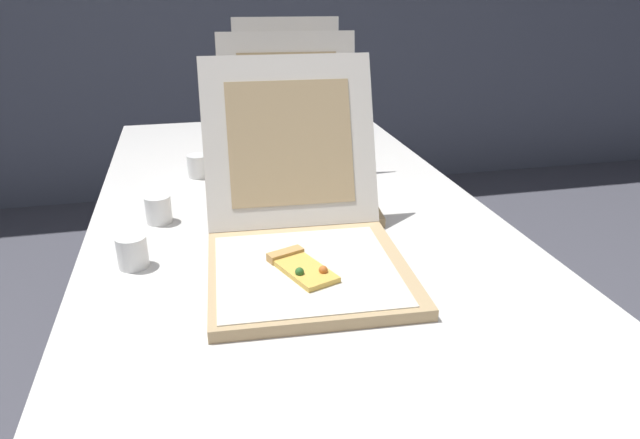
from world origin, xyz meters
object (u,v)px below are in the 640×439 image
(pizza_box_back, at_px, (290,125))
(cup_white_near_center, at_px, (132,252))
(table, at_px, (297,237))
(pizza_box_front, at_px, (304,239))
(cup_white_mid, at_px, (158,209))
(cup_white_far, at_px, (198,166))
(pizza_box_middle, at_px, (294,174))

(pizza_box_back, distance_m, cup_white_near_center, 0.95)
(table, distance_m, pizza_box_front, 0.25)
(pizza_box_front, height_order, cup_white_mid, pizza_box_front)
(pizza_box_front, bearing_deg, cup_white_far, 110.58)
(table, height_order, cup_white_far, cup_white_far)
(cup_white_mid, bearing_deg, pizza_box_front, -44.44)
(pizza_box_front, distance_m, pizza_box_middle, 0.38)
(cup_white_mid, height_order, cup_white_far, same)
(pizza_box_front, bearing_deg, table, 86.02)
(table, relative_size, cup_white_near_center, 32.52)
(pizza_box_middle, xyz_separation_m, cup_white_near_center, (-0.37, -0.32, -0.02))
(pizza_box_back, height_order, cup_white_mid, pizza_box_back)
(pizza_box_back, relative_size, cup_white_near_center, 7.12)
(pizza_box_back, bearing_deg, pizza_box_front, -92.00)
(cup_white_mid, height_order, cup_white_near_center, same)
(pizza_box_back, height_order, cup_white_near_center, pizza_box_back)
(table, relative_size, cup_white_far, 32.52)
(table, bearing_deg, cup_white_mid, 170.33)
(pizza_box_middle, xyz_separation_m, cup_white_mid, (-0.33, -0.10, -0.02))
(pizza_box_back, distance_m, cup_white_mid, 0.74)
(pizza_box_middle, bearing_deg, table, -92.69)
(cup_white_mid, bearing_deg, cup_white_near_center, -101.24)
(cup_white_far, bearing_deg, pizza_box_back, 44.63)
(pizza_box_middle, relative_size, pizza_box_back, 1.07)
(pizza_box_front, bearing_deg, pizza_box_middle, 85.42)
(cup_white_far, bearing_deg, cup_white_mid, -107.77)
(pizza_box_middle, height_order, pizza_box_back, pizza_box_back)
(cup_white_near_center, bearing_deg, pizza_box_front, -10.99)
(pizza_box_middle, distance_m, pizza_box_back, 0.52)
(cup_white_mid, bearing_deg, pizza_box_middle, 17.41)
(table, bearing_deg, cup_white_far, 120.44)
(cup_white_far, relative_size, cup_white_near_center, 1.00)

